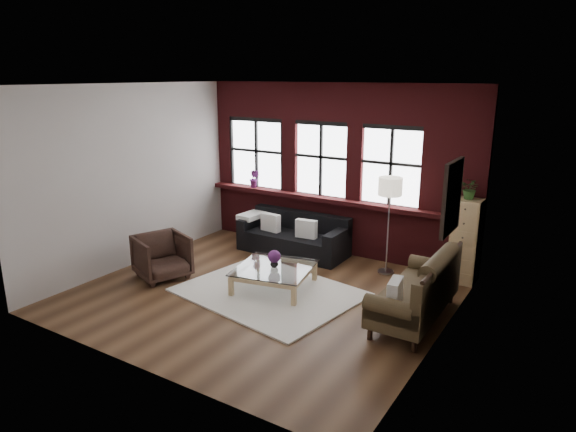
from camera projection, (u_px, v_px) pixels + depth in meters
The scene contains 26 objects.
floor at pixel (262, 294), 8.08m from camera, with size 5.50×5.50×0.00m, color #452B19.
ceiling at pixel (259, 85), 7.22m from camera, with size 5.50×5.50×0.00m, color white.
wall_back at pixel (337, 170), 9.69m from camera, with size 5.50×5.50×0.00m, color #BCB5AF.
wall_front at pixel (130, 239), 5.61m from camera, with size 5.50×5.50×0.00m, color #BCB5AF.
wall_left at pixel (133, 176), 9.05m from camera, with size 5.00×5.00×0.00m, color #BCB5AF.
wall_right at pixel (446, 222), 6.25m from camera, with size 5.00×5.00×0.00m, color #BCB5AF.
brick_backwall at pixel (335, 170), 9.65m from camera, with size 5.50×0.12×3.20m, color #501216, non-canonical shape.
sill_ledge at pixel (332, 200), 9.72m from camera, with size 5.50×0.30×0.08m, color #501216.
window_left at pixel (257, 154), 10.53m from camera, with size 1.38×0.10×1.50m, color black, non-canonical shape.
window_mid at pixel (322, 161), 9.77m from camera, with size 1.38×0.10×1.50m, color black, non-canonical shape.
window_right at pixel (391, 168), 9.05m from camera, with size 1.38×0.10×1.50m, color black, non-canonical shape.
wall_poster at pixel (452, 197), 6.44m from camera, with size 0.05×0.74×0.94m, color black, non-canonical shape.
shag_rug at pixel (269, 292), 8.12m from camera, with size 2.62×2.06×0.03m, color white.
dark_sofa at pixel (293, 234), 9.84m from camera, with size 2.09×0.85×0.76m, color black, non-canonical shape.
pillow_a at pixel (271, 222), 9.93m from camera, with size 0.40×0.14×0.34m, color white.
pillow_b at pixel (306, 229), 9.52m from camera, with size 0.40×0.14×0.34m, color white.
vintage_settee at pixel (415, 286), 7.10m from camera, with size 0.86×1.94×1.03m, color #41331E, non-canonical shape.
pillow_settee at pixel (395, 292), 6.63m from camera, with size 0.14×0.38×0.34m, color white.
armchair at pixel (162, 257), 8.65m from camera, with size 0.80×0.82×0.75m, color black.
coffee_table at pixel (274, 278), 8.22m from camera, with size 1.15×1.15×0.39m, color tan, non-canonical shape.
vase at pixel (274, 263), 8.15m from camera, with size 0.13×0.13×0.14m, color #B2B2B2.
flowers at pixel (274, 256), 8.12m from camera, with size 0.20×0.20×0.20m, color #66256D.
drawer_chest at pixel (465, 241), 8.41m from camera, with size 0.43×0.43×1.41m, color tan.
potted_plant_top at pixel (471, 189), 8.17m from camera, with size 0.31×0.27×0.34m, color #2D5923.
floor_lamp at pixel (388, 222), 8.72m from camera, with size 0.40×0.40×1.83m, color #A5A5A8, non-canonical shape.
sill_plant at pixel (254, 178), 10.55m from camera, with size 0.21×0.17×0.38m, color #66256D.
Camera 1 is at (4.29, -6.11, 3.35)m, focal length 32.00 mm.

